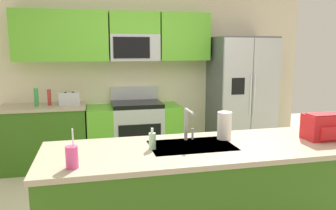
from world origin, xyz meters
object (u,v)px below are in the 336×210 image
refrigerator (241,97)px  toaster (70,99)px  range_oven (135,132)px  pepper_mill (49,97)px  sink_faucet (188,122)px  soap_dispenser (152,141)px  bottle_green (36,97)px  backpack (323,126)px  paper_towel_roll (224,126)px  drink_cup_pink (72,157)px

refrigerator → toaster: (-2.57, 0.02, 0.07)m
range_oven → pepper_mill: pepper_mill is taller
sink_faucet → soap_dispenser: (-0.34, -0.17, -0.10)m
pepper_mill → bottle_green: bottle_green is taller
bottle_green → pepper_mill: bearing=19.0°
backpack → sink_faucet: bearing=169.1°
refrigerator → paper_towel_roll: bearing=-118.7°
sink_faucet → soap_dispenser: bearing=-153.5°
refrigerator → backpack: 2.33m
backpack → pepper_mill: bearing=136.8°
refrigerator → range_oven: bearing=177.5°
toaster → pepper_mill: 0.28m
refrigerator → backpack: bearing=-97.8°
pepper_mill → backpack: size_ratio=0.69×
range_oven → sink_faucet: 2.25m
pepper_mill → sink_faucet: size_ratio=0.78×
toaster → refrigerator: bearing=-0.4°
bottle_green → sink_faucet: size_ratio=0.88×
range_oven → pepper_mill: bearing=-179.9°
paper_towel_roll → soap_dispenser: bearing=-167.4°
toaster → sink_faucet: size_ratio=0.99×
sink_faucet → paper_towel_roll: sink_faucet is taller
pepper_mill → sink_faucet: bearing=-57.6°
range_oven → toaster: bearing=-176.7°
bottle_green → soap_dispenser: 2.55m
refrigerator → bottle_green: refrigerator is taller
refrigerator → backpack: (-0.32, -2.30, 0.09)m
bottle_green → backpack: bearing=-40.8°
bottle_green → drink_cup_pink: 2.62m
bottle_green → sink_faucet: 2.59m
sink_faucet → soap_dispenser: size_ratio=1.66×
bottle_green → paper_towel_roll: bearing=-48.8°
pepper_mill → drink_cup_pink: (0.43, -2.61, -0.03)m
refrigerator → pepper_mill: (-2.84, 0.07, 0.09)m
range_oven → refrigerator: refrigerator is taller
range_oven → backpack: bearing=-60.4°
sink_faucet → backpack: bearing=-10.9°
backpack → paper_towel_roll: bearing=166.1°
sink_faucet → paper_towel_roll: 0.33m
drink_cup_pink → backpack: (2.09, 0.23, 0.04)m
range_oven → paper_towel_roll: (0.52, -2.17, 0.58)m
range_oven → paper_towel_roll: size_ratio=5.67×
refrigerator → sink_faucet: size_ratio=6.56×
pepper_mill → drink_cup_pink: bearing=-80.6°
drink_cup_pink → paper_towel_roll: bearing=19.2°
drink_cup_pink → backpack: drink_cup_pink is taller
refrigerator → bottle_green: 3.00m
toaster → paper_towel_roll: bearing=-56.2°
range_oven → bottle_green: bottle_green is taller
paper_towel_roll → bottle_green: bearing=131.2°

